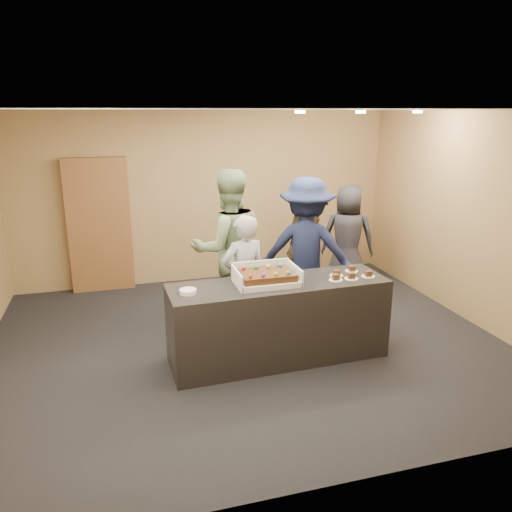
% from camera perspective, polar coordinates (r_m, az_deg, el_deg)
% --- Properties ---
extents(room, '(6.04, 6.00, 2.70)m').
position_cam_1_polar(room, '(5.65, -1.09, 2.61)').
color(room, black).
rests_on(room, ground).
extents(serving_counter, '(2.42, 0.78, 0.90)m').
position_cam_1_polar(serving_counter, '(5.57, 2.60, -7.42)').
color(serving_counter, black).
rests_on(serving_counter, floor).
extents(storage_cabinet, '(0.92, 0.15, 2.03)m').
position_cam_1_polar(storage_cabinet, '(7.90, -17.47, 3.34)').
color(storage_cabinet, brown).
rests_on(storage_cabinet, floor).
extents(cake_box, '(0.67, 0.46, 0.20)m').
position_cam_1_polar(cake_box, '(5.37, 1.14, -2.65)').
color(cake_box, white).
rests_on(cake_box, serving_counter).
extents(sheet_cake, '(0.57, 0.40, 0.11)m').
position_cam_1_polar(sheet_cake, '(5.33, 1.22, -2.20)').
color(sheet_cake, '#321D0B').
rests_on(sheet_cake, cake_box).
extents(plate_stack, '(0.17, 0.17, 0.04)m').
position_cam_1_polar(plate_stack, '(5.12, -7.79, -4.04)').
color(plate_stack, white).
rests_on(plate_stack, serving_counter).
extents(slice_a, '(0.15, 0.15, 0.07)m').
position_cam_1_polar(slice_a, '(5.53, 9.11, -2.53)').
color(slice_a, white).
rests_on(slice_a, serving_counter).
extents(slice_b, '(0.15, 0.15, 0.07)m').
position_cam_1_polar(slice_b, '(5.67, 9.19, -2.03)').
color(slice_b, white).
rests_on(slice_b, serving_counter).
extents(slice_c, '(0.15, 0.15, 0.07)m').
position_cam_1_polar(slice_c, '(5.60, 10.84, -2.37)').
color(slice_c, white).
rests_on(slice_c, serving_counter).
extents(slice_d, '(0.15, 0.15, 0.07)m').
position_cam_1_polar(slice_d, '(5.86, 10.90, -1.52)').
color(slice_d, white).
rests_on(slice_d, serving_counter).
extents(slice_e, '(0.15, 0.15, 0.07)m').
position_cam_1_polar(slice_e, '(5.72, 12.70, -2.09)').
color(slice_e, white).
rests_on(slice_e, serving_counter).
extents(person_server_grey, '(0.63, 0.48, 1.54)m').
position_cam_1_polar(person_server_grey, '(5.94, -1.38, -2.56)').
color(person_server_grey, '#A6A6AC').
rests_on(person_server_grey, floor).
extents(person_sage_man, '(1.04, 0.85, 2.01)m').
position_cam_1_polar(person_sage_man, '(6.34, -3.18, 0.87)').
color(person_sage_man, gray).
rests_on(person_sage_man, floor).
extents(person_navy_man, '(1.40, 1.14, 1.90)m').
position_cam_1_polar(person_navy_man, '(6.47, 5.75, 0.61)').
color(person_navy_man, '#171E3E').
rests_on(person_navy_man, floor).
extents(person_brown_extra, '(1.05, 1.12, 1.86)m').
position_cam_1_polar(person_brown_extra, '(6.81, 5.53, 1.26)').
color(person_brown_extra, brown).
rests_on(person_brown_extra, floor).
extents(person_dark_suit, '(0.95, 0.83, 1.64)m').
position_cam_1_polar(person_dark_suit, '(7.72, 10.42, 2.03)').
color(person_dark_suit, '#27262B').
rests_on(person_dark_suit, floor).
extents(ceiling_spotlights, '(1.72, 0.12, 0.03)m').
position_cam_1_polar(ceiling_spotlights, '(6.54, 11.88, 15.82)').
color(ceiling_spotlights, '#FFEAC6').
rests_on(ceiling_spotlights, ceiling).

